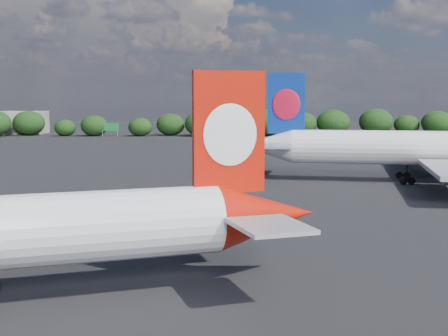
{
  "coord_description": "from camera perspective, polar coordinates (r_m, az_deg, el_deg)",
  "views": [
    {
      "loc": [
        14.89,
        -32.52,
        13.08
      ],
      "look_at": [
        16.0,
        12.0,
        8.0
      ],
      "focal_mm": 50.0,
      "sensor_mm": 36.0,
      "label": 1
    }
  ],
  "objects": [
    {
      "name": "ground",
      "position": [
        94.62,
        -10.47,
        -1.55
      ],
      "size": [
        500.0,
        500.0,
        0.0
      ],
      "primitive_type": "plane",
      "color": "black",
      "rests_on": "ground"
    },
    {
      "name": "china_southern_airliner",
      "position": [
        100.11,
        16.82,
        1.68
      ],
      "size": [
        51.47,
        49.2,
        16.87
      ],
      "color": "white",
      "rests_on": "ground"
    },
    {
      "name": "highway_sign",
      "position": [
        211.34,
        -10.4,
        3.7
      ],
      "size": [
        6.0,
        0.3,
        4.5
      ],
      "color": "#136026",
      "rests_on": "ground"
    },
    {
      "name": "billboard_yellow",
      "position": [
        214.74,
        -2.2,
        4.05
      ],
      "size": [
        5.0,
        0.3,
        5.5
      ],
      "color": "#EBAB14",
      "rests_on": "ground"
    },
    {
      "name": "horizon_treeline",
      "position": [
        212.4,
        -3.5,
        4.07
      ],
      "size": [
        199.64,
        16.1,
        9.11
      ],
      "color": "black",
      "rests_on": "ground"
    }
  ]
}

